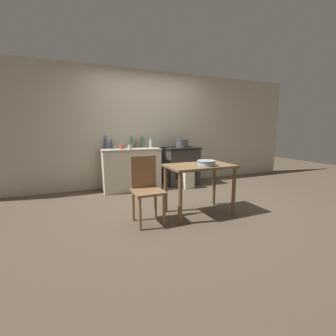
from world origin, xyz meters
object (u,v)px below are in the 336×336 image
(bottle_far_left, at_px, (137,144))
(bottle_center, at_px, (151,144))
(chair, at_px, (146,187))
(cup_right, at_px, (122,147))
(cup_mid_right, at_px, (130,147))
(mixing_bowl_large, at_px, (206,163))
(stock_pot, at_px, (182,143))
(bottle_mid_left, at_px, (143,143))
(bottle_center_left, at_px, (106,143))
(flour_sack, at_px, (188,179))
(stove, at_px, (181,166))
(bottle_center_right, at_px, (132,143))
(work_table, at_px, (199,173))
(bottle_left, at_px, (112,145))

(bottle_far_left, relative_size, bottle_center, 0.87)
(chair, bearing_deg, cup_right, 88.72)
(bottle_center, distance_m, cup_mid_right, 0.60)
(mixing_bowl_large, height_order, bottle_center, bottle_center)
(stock_pot, relative_size, cup_right, 3.11)
(bottle_mid_left, xyz_separation_m, bottle_center_left, (-0.80, 0.02, 0.01))
(mixing_bowl_large, xyz_separation_m, cup_mid_right, (-0.71, 1.70, 0.12))
(stock_pot, distance_m, mixing_bowl_large, 1.96)
(flour_sack, height_order, bottle_far_left, bottle_far_left)
(cup_right, bearing_deg, bottle_mid_left, 30.47)
(stove, bearing_deg, cup_mid_right, -169.89)
(flour_sack, height_order, bottle_center_left, bottle_center_left)
(bottle_center_right, bearing_deg, bottle_far_left, 31.54)
(work_table, distance_m, bottle_far_left, 2.08)
(chair, bearing_deg, stove, 51.40)
(stove, xyz_separation_m, cup_mid_right, (-1.25, -0.22, 0.49))
(bottle_mid_left, xyz_separation_m, cup_right, (-0.53, -0.31, -0.05))
(stove, bearing_deg, bottle_mid_left, 166.14)
(flour_sack, bearing_deg, bottle_center_right, 152.97)
(stock_pot, distance_m, bottle_center_right, 1.13)
(stock_pot, relative_size, bottle_center, 1.36)
(bottle_far_left, xyz_separation_m, cup_mid_right, (-0.26, -0.43, -0.03))
(flour_sack, height_order, cup_mid_right, cup_mid_right)
(bottle_mid_left, relative_size, bottle_center, 1.24)
(bottle_far_left, distance_m, cup_right, 0.51)
(stove, height_order, cup_mid_right, cup_mid_right)
(bottle_center, bearing_deg, bottle_mid_left, 131.29)
(stove, distance_m, bottle_center_right, 1.24)
(stock_pot, bearing_deg, bottle_far_left, 165.59)
(bottle_mid_left, relative_size, bottle_center_left, 0.94)
(mixing_bowl_large, distance_m, bottle_center, 1.99)
(stove, distance_m, bottle_center, 0.88)
(work_table, xyz_separation_m, cup_right, (-0.80, 1.70, 0.30))
(cup_mid_right, bearing_deg, bottle_center_right, 68.59)
(stock_pot, bearing_deg, bottle_mid_left, 163.54)
(mixing_bowl_large, xyz_separation_m, bottle_left, (-0.99, 2.13, 0.15))
(bottle_far_left, bearing_deg, chair, -101.99)
(stove, relative_size, cup_right, 9.50)
(bottle_center, bearing_deg, cup_mid_right, -152.50)
(bottle_center, distance_m, cup_right, 0.69)
(flour_sack, height_order, stock_pot, stock_pot)
(stove, relative_size, bottle_center_right, 3.33)
(cup_mid_right, bearing_deg, stock_pot, 8.06)
(stock_pot, bearing_deg, bottle_center, 172.10)
(mixing_bowl_large, relative_size, bottle_center_left, 0.99)
(flour_sack, bearing_deg, chair, -135.52)
(bottle_center_left, height_order, cup_right, bottle_center_left)
(bottle_far_left, height_order, cup_right, bottle_far_left)
(chair, bearing_deg, flour_sack, 44.13)
(mixing_bowl_large, distance_m, bottle_center_left, 2.42)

